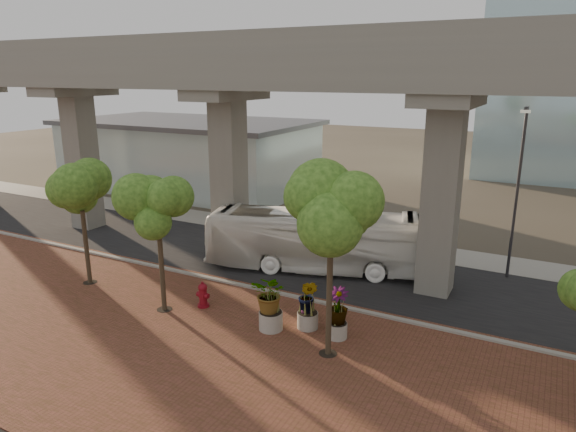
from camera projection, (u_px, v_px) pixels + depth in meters
The scene contains 17 objects.
ground at pixel (307, 283), 26.42m from camera, with size 160.00×160.00×0.00m, color #3E382D.
brick_plaza at pixel (217, 355), 19.58m from camera, with size 70.00×13.00×0.06m, color brown.
asphalt_road at pixel (323, 270), 28.12m from camera, with size 90.00×8.00×0.04m, color black.
curb_strip at pixel (289, 296), 24.69m from camera, with size 70.00×0.25×0.16m, color gray.
far_sidewalk at pixel (358, 242), 32.81m from camera, with size 90.00×3.00×0.06m, color gray.
transit_viaduct at pixel (325, 137), 26.18m from camera, with size 72.00×5.60×12.40m.
station_pavilion at pixel (189, 153), 48.16m from camera, with size 23.00×13.00×6.30m.
transit_bus at pixel (318, 240), 27.80m from camera, with size 2.84×12.09×3.37m, color white.
fire_hydrant at pixel (203, 295), 23.46m from camera, with size 0.60×0.54×1.21m.
planter_front at pixel (271, 296), 21.13m from camera, with size 2.22×2.22×2.45m.
planter_right at pixel (338, 308), 20.50m from camera, with size 2.01×2.01×2.15m.
planter_left at pixel (308, 299), 21.30m from camera, with size 1.97×1.97×2.17m.
street_tree_far_west at pixel (80, 190), 25.05m from camera, with size 3.58×3.58×6.50m.
street_tree_near_west at pixel (158, 211), 22.08m from camera, with size 3.24×3.24×6.16m.
street_tree_near_east at pixel (331, 217), 18.19m from camera, with size 4.26×4.26×7.38m.
streetlamp_west at pixel (213, 152), 35.21m from camera, with size 0.44×1.29×8.91m.
streetlamp_east at pixel (518, 182), 25.69m from camera, with size 0.44×1.28×8.86m.
Camera 1 is at (10.52, -22.19, 10.38)m, focal length 32.00 mm.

